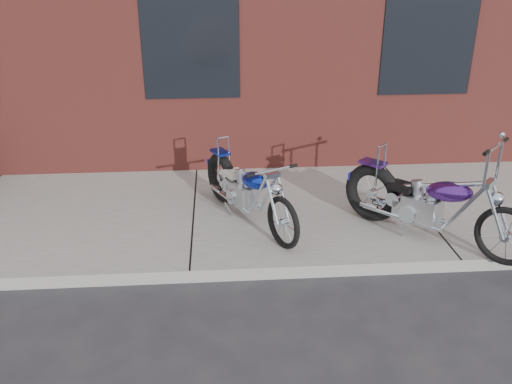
{
  "coord_description": "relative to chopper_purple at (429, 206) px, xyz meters",
  "views": [
    {
      "loc": [
        0.34,
        -5.0,
        3.23
      ],
      "look_at": [
        0.77,
        0.8,
        0.7
      ],
      "focal_mm": 38.0,
      "sensor_mm": 36.0,
      "label": 1
    }
  ],
  "objects": [
    {
      "name": "ground",
      "position": [
        -2.77,
        -0.53,
        -0.57
      ],
      "size": [
        120.0,
        120.0,
        0.0
      ],
      "primitive_type": "plane",
      "color": "#292830",
      "rests_on": "ground"
    },
    {
      "name": "sidewalk",
      "position": [
        -2.77,
        0.97,
        -0.5
      ],
      "size": [
        22.0,
        3.0,
        0.15
      ],
      "primitive_type": "cube",
      "color": "gray",
      "rests_on": "ground"
    },
    {
      "name": "chopper_blue",
      "position": [
        -2.08,
        0.65,
        -0.04
      ],
      "size": [
        1.06,
        1.96,
        0.93
      ],
      "rotation": [
        0.0,
        0.0,
        -1.1
      ],
      "color": "black",
      "rests_on": "sidewalk"
    },
    {
      "name": "chopper_purple",
      "position": [
        0.0,
        0.0,
        0.0
      ],
      "size": [
        1.71,
        1.76,
        1.31
      ],
      "rotation": [
        0.0,
        0.0,
        -0.8
      ],
      "color": "black",
      "rests_on": "sidewalk"
    }
  ]
}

